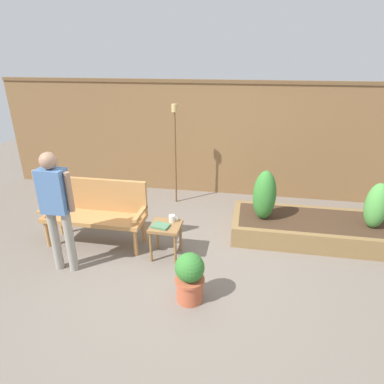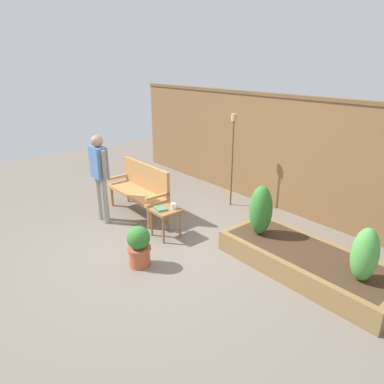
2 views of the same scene
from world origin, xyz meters
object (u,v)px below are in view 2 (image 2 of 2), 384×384
object	(u,v)px
garden_bench	(141,186)
shrub_near_bench	(261,210)
side_table	(165,214)
shrub_far_corner	(365,255)
person_by_bench	(100,171)
cup_on_table	(173,206)
book_on_table	(160,208)
tiki_torch	(233,145)
potted_boxwood	(139,246)

from	to	relation	value
garden_bench	shrub_near_bench	size ratio (longest dim) A/B	1.92
side_table	shrub_far_corner	distance (m)	2.93
side_table	person_by_bench	size ratio (longest dim) A/B	0.31
person_by_bench	cup_on_table	bearing A→B (deg)	26.34
shrub_far_corner	person_by_bench	xyz separation A→B (m)	(-4.01, -1.29, 0.30)
shrub_far_corner	book_on_table	bearing A→B (deg)	-163.62
garden_bench	shrub_far_corner	xyz separation A→B (m)	(3.89, 0.57, 0.09)
garden_bench	shrub_near_bench	bearing A→B (deg)	13.53
shrub_near_bench	tiki_torch	distance (m)	1.93
cup_on_table	person_by_bench	size ratio (longest dim) A/B	0.08
potted_boxwood	person_by_bench	size ratio (longest dim) A/B	0.38
book_on_table	shrub_near_bench	size ratio (longest dim) A/B	0.29
cup_on_table	person_by_bench	world-z (taller)	person_by_bench
garden_bench	book_on_table	distance (m)	1.06
book_on_table	potted_boxwood	world-z (taller)	potted_boxwood
shrub_near_bench	shrub_far_corner	bearing A→B (deg)	-0.00
person_by_bench	garden_bench	bearing A→B (deg)	80.39
book_on_table	potted_boxwood	xyz separation A→B (m)	(0.53, -0.74, -0.18)
book_on_table	person_by_bench	bearing A→B (deg)	-147.62
person_by_bench	potted_boxwood	bearing A→B (deg)	-9.68
shrub_near_bench	potted_boxwood	bearing A→B (deg)	-117.27
potted_boxwood	shrub_far_corner	size ratio (longest dim) A/B	0.89
shrub_far_corner	tiki_torch	size ratio (longest dim) A/B	0.37
book_on_table	tiki_torch	world-z (taller)	tiki_torch
cup_on_table	person_by_bench	distance (m)	1.47
cup_on_table	potted_boxwood	xyz separation A→B (m)	(0.41, -0.91, -0.21)
book_on_table	potted_boxwood	size ratio (longest dim) A/B	0.37
side_table	shrub_near_bench	distance (m)	1.53
garden_bench	book_on_table	xyz separation A→B (m)	(1.03, -0.27, -0.05)
tiki_torch	garden_bench	bearing A→B (deg)	-117.20
cup_on_table	person_by_bench	bearing A→B (deg)	-153.66
shrub_near_bench	person_by_bench	xyz separation A→B (m)	(-2.49, -1.29, 0.26)
garden_bench	shrub_far_corner	size ratio (longest dim) A/B	2.15
garden_bench	shrub_far_corner	distance (m)	3.93
shrub_far_corner	tiki_torch	world-z (taller)	tiki_torch
person_by_bench	side_table	bearing A→B (deg)	23.11
shrub_near_bench	tiki_torch	world-z (taller)	tiki_torch
potted_boxwood	tiki_torch	size ratio (longest dim) A/B	0.33
shrub_far_corner	shrub_near_bench	bearing A→B (deg)	180.00
garden_bench	side_table	size ratio (longest dim) A/B	3.00
cup_on_table	shrub_far_corner	xyz separation A→B (m)	(2.75, 0.67, 0.11)
side_table	tiki_torch	world-z (taller)	tiki_torch
side_table	shrub_far_corner	bearing A→B (deg)	15.53
garden_bench	tiki_torch	world-z (taller)	tiki_torch
side_table	person_by_bench	xyz separation A→B (m)	(-1.20, -0.51, 0.54)
side_table	person_by_bench	world-z (taller)	person_by_bench
shrub_near_bench	book_on_table	bearing A→B (deg)	-147.86
side_table	garden_bench	bearing A→B (deg)	168.81
book_on_table	shrub_near_bench	xyz separation A→B (m)	(1.34, 0.84, 0.18)
garden_bench	cup_on_table	xyz separation A→B (m)	(1.14, -0.10, -0.02)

